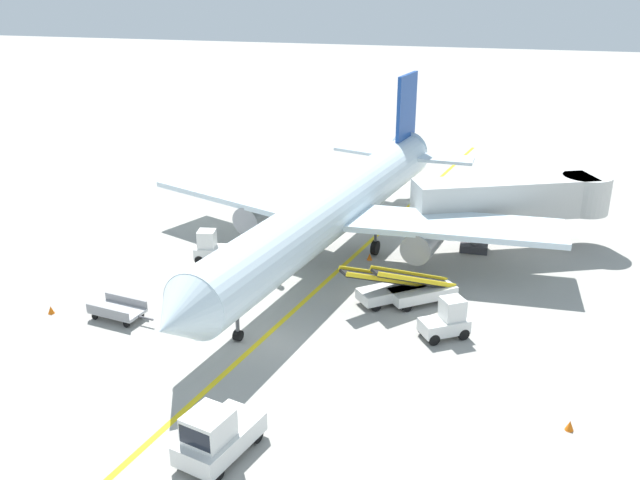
{
  "coord_description": "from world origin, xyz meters",
  "views": [
    {
      "loc": [
        10.65,
        -28.27,
        17.3
      ],
      "look_at": [
        0.79,
        8.01,
        2.5
      ],
      "focal_mm": 38.14,
      "sensor_mm": 36.0,
      "label": 1
    }
  ],
  "objects_px": {
    "belt_loader_aft_hold": "(421,290)",
    "baggage_cart_loaded": "(118,311)",
    "baggage_tug_near_wing": "(212,248)",
    "safety_cone_wingtip_left": "(570,425)",
    "pushback_tug": "(217,435)",
    "ground_crew_marshaller": "(278,269)",
    "jet_bridge": "(524,198)",
    "safety_cone_wingtip_right": "(185,277)",
    "belt_loader_forward_hold": "(389,290)",
    "safety_cone_nose_right": "(51,310)",
    "baggage_tug_by_cargo_door": "(447,320)",
    "airliner": "(336,207)",
    "safety_cone_nose_left": "(370,257)"
  },
  "relations": [
    {
      "from": "baggage_cart_loaded",
      "to": "safety_cone_nose_left",
      "type": "distance_m",
      "value": 16.18
    },
    {
      "from": "belt_loader_forward_hold",
      "to": "safety_cone_nose_right",
      "type": "distance_m",
      "value": 18.62
    },
    {
      "from": "safety_cone_nose_right",
      "to": "safety_cone_wingtip_right",
      "type": "xyz_separation_m",
      "value": [
        5.17,
        5.8,
        0.0
      ]
    },
    {
      "from": "baggage_tug_near_wing",
      "to": "airliner",
      "type": "bearing_deg",
      "value": 20.76
    },
    {
      "from": "pushback_tug",
      "to": "baggage_tug_near_wing",
      "type": "relative_size",
      "value": 1.52
    },
    {
      "from": "airliner",
      "to": "jet_bridge",
      "type": "height_order",
      "value": "airliner"
    },
    {
      "from": "baggage_tug_by_cargo_door",
      "to": "belt_loader_forward_hold",
      "type": "xyz_separation_m",
      "value": [
        -3.46,
        3.1,
        -0.15
      ]
    },
    {
      "from": "ground_crew_marshaller",
      "to": "safety_cone_wingtip_right",
      "type": "xyz_separation_m",
      "value": [
        -5.54,
        -1.14,
        -0.69
      ]
    },
    {
      "from": "airliner",
      "to": "baggage_tug_by_cargo_door",
      "type": "height_order",
      "value": "airliner"
    },
    {
      "from": "jet_bridge",
      "to": "baggage_tug_near_wing",
      "type": "xyz_separation_m",
      "value": [
        -19.02,
        -7.57,
        -2.62
      ]
    },
    {
      "from": "pushback_tug",
      "to": "ground_crew_marshaller",
      "type": "distance_m",
      "value": 15.72
    },
    {
      "from": "baggage_tug_near_wing",
      "to": "belt_loader_aft_hold",
      "type": "xyz_separation_m",
      "value": [
        13.68,
        -2.39,
        -0.15
      ]
    },
    {
      "from": "baggage_tug_by_cargo_door",
      "to": "safety_cone_nose_left",
      "type": "bearing_deg",
      "value": 123.14
    },
    {
      "from": "airliner",
      "to": "safety_cone_wingtip_left",
      "type": "distance_m",
      "value": 20.55
    },
    {
      "from": "pushback_tug",
      "to": "belt_loader_forward_hold",
      "type": "bearing_deg",
      "value": 74.47
    },
    {
      "from": "baggage_cart_loaded",
      "to": "safety_cone_wingtip_right",
      "type": "bearing_deg",
      "value": 76.01
    },
    {
      "from": "belt_loader_forward_hold",
      "to": "safety_cone_wingtip_left",
      "type": "xyz_separation_m",
      "value": [
        9.04,
        -9.5,
        -0.56
      ]
    },
    {
      "from": "safety_cone_nose_left",
      "to": "safety_cone_wingtip_left",
      "type": "xyz_separation_m",
      "value": [
        11.3,
        -15.16,
        0.0
      ]
    },
    {
      "from": "baggage_tug_near_wing",
      "to": "baggage_cart_loaded",
      "type": "height_order",
      "value": "baggage_tug_near_wing"
    },
    {
      "from": "airliner",
      "to": "safety_cone_nose_right",
      "type": "bearing_deg",
      "value": -137.81
    },
    {
      "from": "safety_cone_nose_right",
      "to": "baggage_tug_by_cargo_door",
      "type": "bearing_deg",
      "value": 8.4
    },
    {
      "from": "safety_cone_wingtip_right",
      "to": "baggage_tug_by_cargo_door",
      "type": "bearing_deg",
      "value": -9.64
    },
    {
      "from": "airliner",
      "to": "safety_cone_wingtip_right",
      "type": "bearing_deg",
      "value": -142.58
    },
    {
      "from": "baggage_cart_loaded",
      "to": "safety_cone_wingtip_right",
      "type": "xyz_separation_m",
      "value": [
        1.33,
        5.35,
        -0.25
      ]
    },
    {
      "from": "jet_bridge",
      "to": "pushback_tug",
      "type": "relative_size",
      "value": 3.23
    },
    {
      "from": "belt_loader_aft_hold",
      "to": "safety_cone_nose_right",
      "type": "relative_size",
      "value": 10.72
    },
    {
      "from": "baggage_tug_near_wing",
      "to": "safety_cone_wingtip_left",
      "type": "relative_size",
      "value": 5.91
    },
    {
      "from": "safety_cone_wingtip_right",
      "to": "safety_cone_nose_right",
      "type": "bearing_deg",
      "value": -131.73
    },
    {
      "from": "baggage_cart_loaded",
      "to": "safety_cone_wingtip_right",
      "type": "height_order",
      "value": "baggage_cart_loaded"
    },
    {
      "from": "jet_bridge",
      "to": "safety_cone_wingtip_right",
      "type": "relative_size",
      "value": 29.08
    },
    {
      "from": "airliner",
      "to": "pushback_tug",
      "type": "height_order",
      "value": "airliner"
    },
    {
      "from": "jet_bridge",
      "to": "baggage_tug_by_cargo_door",
      "type": "distance_m",
      "value": 14.16
    },
    {
      "from": "pushback_tug",
      "to": "belt_loader_aft_hold",
      "type": "relative_size",
      "value": 0.84
    },
    {
      "from": "airliner",
      "to": "belt_loader_forward_hold",
      "type": "bearing_deg",
      "value": -51.24
    },
    {
      "from": "safety_cone_wingtip_left",
      "to": "belt_loader_forward_hold",
      "type": "bearing_deg",
      "value": 133.59
    },
    {
      "from": "belt_loader_forward_hold",
      "to": "baggage_tug_near_wing",
      "type": "bearing_deg",
      "value": 166.95
    },
    {
      "from": "belt_loader_aft_hold",
      "to": "safety_cone_nose_left",
      "type": "height_order",
      "value": "belt_loader_aft_hold"
    },
    {
      "from": "jet_bridge",
      "to": "ground_crew_marshaller",
      "type": "height_order",
      "value": "jet_bridge"
    },
    {
      "from": "jet_bridge",
      "to": "ground_crew_marshaller",
      "type": "bearing_deg",
      "value": -145.25
    },
    {
      "from": "jet_bridge",
      "to": "belt_loader_aft_hold",
      "type": "bearing_deg",
      "value": -118.17
    },
    {
      "from": "safety_cone_nose_left",
      "to": "safety_cone_wingtip_left",
      "type": "bearing_deg",
      "value": -53.31
    },
    {
      "from": "jet_bridge",
      "to": "baggage_tug_by_cargo_door",
      "type": "height_order",
      "value": "jet_bridge"
    },
    {
      "from": "jet_bridge",
      "to": "safety_cone_wingtip_right",
      "type": "bearing_deg",
      "value": -151.0
    },
    {
      "from": "safety_cone_wingtip_left",
      "to": "safety_cone_nose_right",
      "type": "bearing_deg",
      "value": 172.94
    },
    {
      "from": "ground_crew_marshaller",
      "to": "belt_loader_forward_hold",
      "type": "bearing_deg",
      "value": -6.13
    },
    {
      "from": "belt_loader_aft_hold",
      "to": "baggage_cart_loaded",
      "type": "bearing_deg",
      "value": -158.26
    },
    {
      "from": "baggage_tug_near_wing",
      "to": "safety_cone_wingtip_left",
      "type": "height_order",
      "value": "baggage_tug_near_wing"
    },
    {
      "from": "ground_crew_marshaller",
      "to": "pushback_tug",
      "type": "bearing_deg",
      "value": -79.97
    },
    {
      "from": "jet_bridge",
      "to": "airliner",
      "type": "bearing_deg",
      "value": -157.68
    },
    {
      "from": "safety_cone_nose_left",
      "to": "ground_crew_marshaller",
      "type": "bearing_deg",
      "value": -132.86
    }
  ]
}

